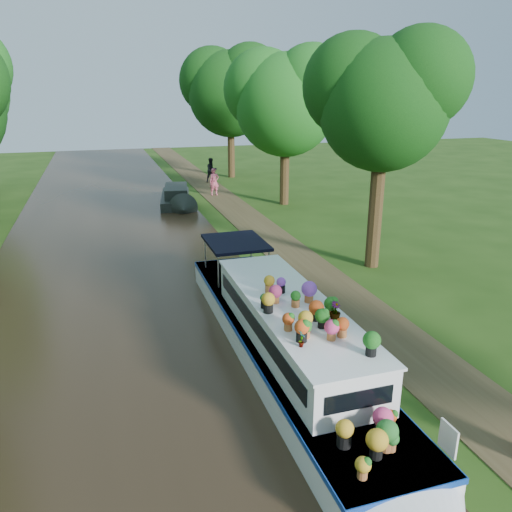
% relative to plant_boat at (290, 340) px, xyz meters
% --- Properties ---
extents(ground, '(100.00, 100.00, 0.00)m').
position_rel_plant_boat_xyz_m(ground, '(2.25, 3.45, -0.85)').
color(ground, '#214110').
rests_on(ground, ground).
extents(canal_water, '(10.00, 100.00, 0.02)m').
position_rel_plant_boat_xyz_m(canal_water, '(-3.75, 3.45, -0.84)').
color(canal_water, black).
rests_on(canal_water, ground).
extents(towpath, '(2.20, 100.00, 0.03)m').
position_rel_plant_boat_xyz_m(towpath, '(3.45, 3.45, -0.84)').
color(towpath, '#443820').
rests_on(towpath, ground).
extents(plant_boat, '(2.29, 13.52, 2.29)m').
position_rel_plant_boat_xyz_m(plant_boat, '(0.00, 0.00, 0.00)').
color(plant_boat, white).
rests_on(plant_boat, canal_water).
extents(tree_near_overhang, '(5.52, 5.28, 8.99)m').
position_rel_plant_boat_xyz_m(tree_near_overhang, '(6.04, 6.52, 5.75)').
color(tree_near_overhang, '#342411').
rests_on(tree_near_overhang, ground).
extents(tree_near_mid, '(6.90, 6.60, 9.40)m').
position_rel_plant_boat_xyz_m(tree_near_mid, '(6.73, 18.53, 5.58)').
color(tree_near_mid, '#342411').
rests_on(tree_near_mid, ground).
extents(tree_near_far, '(7.59, 7.26, 10.30)m').
position_rel_plant_boat_xyz_m(tree_near_far, '(6.23, 29.54, 6.20)').
color(tree_near_far, '#342411').
rests_on(tree_near_far, ground).
extents(second_boat, '(2.54, 6.22, 1.16)m').
position_rel_plant_boat_xyz_m(second_boat, '(0.28, 20.32, -0.38)').
color(second_boat, black).
rests_on(second_boat, canal_water).
extents(pedestrian_pink, '(0.67, 0.46, 1.80)m').
position_rel_plant_boat_xyz_m(pedestrian_pink, '(3.20, 22.43, 0.08)').
color(pedestrian_pink, '#E75F79').
rests_on(pedestrian_pink, towpath).
extents(pedestrian_dark, '(1.01, 0.85, 1.86)m').
position_rel_plant_boat_xyz_m(pedestrian_dark, '(4.12, 27.38, 0.11)').
color(pedestrian_dark, black).
rests_on(pedestrian_dark, towpath).
extents(verge_plant, '(0.42, 0.38, 0.39)m').
position_rel_plant_boat_xyz_m(verge_plant, '(1.69, 1.54, -0.66)').
color(verge_plant, '#386B20').
rests_on(verge_plant, ground).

